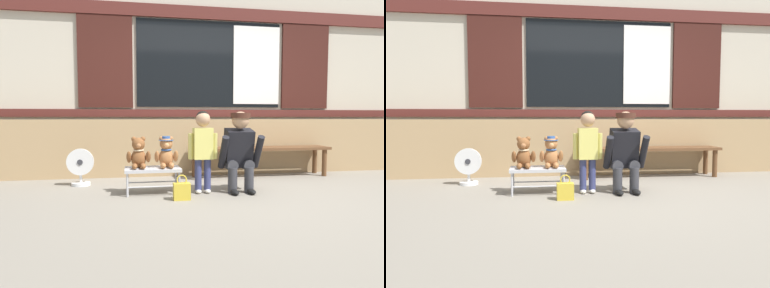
% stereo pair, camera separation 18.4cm
% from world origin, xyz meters
% --- Properties ---
extents(ground_plane, '(60.00, 60.00, 0.00)m').
position_xyz_m(ground_plane, '(0.00, 0.00, 0.00)').
color(ground_plane, gray).
extents(brick_low_wall, '(7.38, 0.25, 0.85)m').
position_xyz_m(brick_low_wall, '(0.00, 1.43, 0.42)').
color(brick_low_wall, tan).
rests_on(brick_low_wall, ground).
extents(shop_facade, '(7.53, 0.26, 3.78)m').
position_xyz_m(shop_facade, '(0.00, 1.94, 1.89)').
color(shop_facade, beige).
rests_on(shop_facade, ground).
extents(wooden_bench_long, '(2.10, 0.40, 0.44)m').
position_xyz_m(wooden_bench_long, '(0.59, 1.06, 0.37)').
color(wooden_bench_long, brown).
rests_on(wooden_bench_long, ground).
extents(small_display_bench, '(0.64, 0.36, 0.30)m').
position_xyz_m(small_display_bench, '(-1.06, 0.16, 0.27)').
color(small_display_bench, '#BCBCC1').
rests_on(small_display_bench, ground).
extents(teddy_bear_plain, '(0.28, 0.26, 0.36)m').
position_xyz_m(teddy_bear_plain, '(-1.22, 0.16, 0.46)').
color(teddy_bear_plain, brown).
rests_on(teddy_bear_plain, small_display_bench).
extents(teddy_bear_with_hat, '(0.28, 0.27, 0.36)m').
position_xyz_m(teddy_bear_with_hat, '(-0.90, 0.16, 0.47)').
color(teddy_bear_with_hat, '#A86B3D').
rests_on(teddy_bear_with_hat, small_display_bench).
extents(child_standing, '(0.35, 0.18, 0.96)m').
position_xyz_m(child_standing, '(-0.48, 0.07, 0.59)').
color(child_standing, navy).
rests_on(child_standing, ground).
extents(adult_crouching, '(0.50, 0.49, 0.95)m').
position_xyz_m(adult_crouching, '(-0.04, 0.08, 0.48)').
color(adult_crouching, '#333338').
rests_on(adult_crouching, ground).
extents(handbag_on_ground, '(0.18, 0.11, 0.27)m').
position_xyz_m(handbag_on_ground, '(-0.77, -0.22, 0.10)').
color(handbag_on_ground, gold).
rests_on(handbag_on_ground, ground).
extents(floor_fan, '(0.34, 0.24, 0.48)m').
position_xyz_m(floor_fan, '(-1.95, 0.77, 0.24)').
color(floor_fan, silver).
rests_on(floor_fan, ground).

